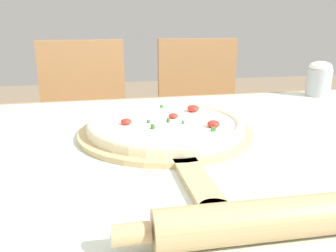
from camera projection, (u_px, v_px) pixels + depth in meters
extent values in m
cube|color=#A87F51|center=(197.00, 152.00, 0.79)|extent=(1.45, 1.03, 0.03)
cylinder|color=#A87F51|center=(321.00, 183.00, 1.45)|extent=(0.06, 0.06, 0.69)
cube|color=silver|center=(197.00, 145.00, 0.78)|extent=(1.37, 0.95, 0.00)
cylinder|color=tan|center=(165.00, 132.00, 0.84)|extent=(0.41, 0.41, 0.01)
cube|color=tan|center=(198.00, 182.00, 0.59)|extent=(0.04, 0.19, 0.01)
cylinder|color=tan|center=(216.00, 211.00, 0.50)|extent=(0.05, 0.05, 0.01)
cylinder|color=beige|center=(165.00, 126.00, 0.84)|extent=(0.37, 0.37, 0.02)
torus|color=beige|center=(165.00, 123.00, 0.83)|extent=(0.37, 0.37, 0.02)
cylinder|color=white|center=(165.00, 123.00, 0.83)|extent=(0.33, 0.33, 0.00)
ellipsoid|color=red|center=(126.00, 122.00, 0.81)|extent=(0.03, 0.03, 0.01)
ellipsoid|color=red|center=(213.00, 124.00, 0.79)|extent=(0.03, 0.03, 0.02)
ellipsoid|color=red|center=(173.00, 116.00, 0.86)|extent=(0.02, 0.02, 0.01)
ellipsoid|color=red|center=(193.00, 108.00, 0.92)|extent=(0.03, 0.03, 0.02)
cube|color=#387533|center=(183.00, 122.00, 0.82)|extent=(0.01, 0.01, 0.01)
cube|color=#387533|center=(161.00, 106.00, 0.96)|extent=(0.01, 0.01, 0.01)
cube|color=#387533|center=(168.00, 121.00, 0.83)|extent=(0.01, 0.01, 0.01)
cube|color=#387533|center=(148.00, 121.00, 0.82)|extent=(0.01, 0.01, 0.01)
cube|color=#387533|center=(213.00, 129.00, 0.76)|extent=(0.01, 0.01, 0.01)
cube|color=#387533|center=(153.00, 127.00, 0.78)|extent=(0.01, 0.01, 0.01)
cylinder|color=tan|center=(275.00, 219.00, 0.44)|extent=(0.31, 0.06, 0.05)
cylinder|color=tan|center=(131.00, 234.00, 0.41)|extent=(0.05, 0.03, 0.03)
cube|color=#A37547|center=(87.00, 150.00, 1.53)|extent=(0.41, 0.41, 0.02)
cube|color=#A37547|center=(83.00, 89.00, 1.63)|extent=(0.38, 0.05, 0.44)
cylinder|color=#A37547|center=(51.00, 221.00, 1.41)|extent=(0.04, 0.04, 0.44)
cylinder|color=#A37547|center=(131.00, 212.00, 1.48)|extent=(0.04, 0.04, 0.44)
cylinder|color=#A37547|center=(56.00, 186.00, 1.71)|extent=(0.04, 0.04, 0.44)
cylinder|color=#A37547|center=(122.00, 179.00, 1.78)|extent=(0.04, 0.04, 0.44)
cube|color=#A37547|center=(205.00, 142.00, 1.63)|extent=(0.42, 0.42, 0.02)
cube|color=#A37547|center=(197.00, 85.00, 1.73)|extent=(0.38, 0.05, 0.44)
cylinder|color=#A37547|center=(176.00, 207.00, 1.52)|extent=(0.04, 0.04, 0.44)
cylinder|color=#A37547|center=(248.00, 201.00, 1.57)|extent=(0.04, 0.04, 0.44)
cylinder|color=#A37547|center=(165.00, 175.00, 1.83)|extent=(0.04, 0.04, 0.44)
cylinder|color=#A37547|center=(225.00, 171.00, 1.87)|extent=(0.04, 0.04, 0.44)
cylinder|color=#B2B7BC|center=(319.00, 82.00, 1.25)|extent=(0.08, 0.08, 0.09)
ellipsoid|color=white|center=(321.00, 67.00, 1.23)|extent=(0.08, 0.08, 0.04)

